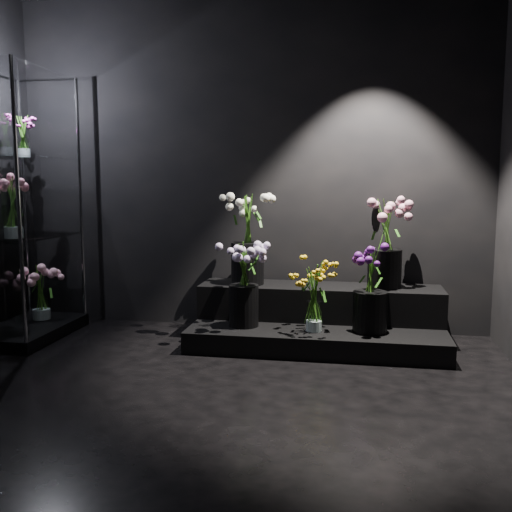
# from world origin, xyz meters

# --- Properties ---
(floor) EXTENTS (4.00, 4.00, 0.00)m
(floor) POSITION_xyz_m (0.00, 0.00, 0.00)
(floor) COLOR black
(floor) RESTS_ON ground
(wall_back) EXTENTS (4.00, 0.00, 4.00)m
(wall_back) POSITION_xyz_m (0.00, 2.00, 1.40)
(wall_back) COLOR black
(wall_back) RESTS_ON floor
(display_riser) EXTENTS (1.92, 0.85, 0.43)m
(display_riser) POSITION_xyz_m (0.63, 1.62, 0.18)
(display_riser) COLOR black
(display_riser) RESTS_ON floor
(display_case) EXTENTS (0.57, 0.96, 2.11)m
(display_case) POSITION_xyz_m (-1.69, 1.34, 1.05)
(display_case) COLOR black
(display_case) RESTS_ON floor
(bouquet_orange_bells) EXTENTS (0.36, 0.36, 0.51)m
(bouquet_orange_bells) POSITION_xyz_m (0.62, 1.32, 0.43)
(bouquet_orange_bells) COLOR white
(bouquet_orange_bells) RESTS_ON display_riser
(bouquet_lilac) EXTENTS (0.41, 0.41, 0.65)m
(bouquet_lilac) POSITION_xyz_m (0.08, 1.39, 0.55)
(bouquet_lilac) COLOR black
(bouquet_lilac) RESTS_ON display_riser
(bouquet_purple) EXTENTS (0.38, 0.38, 0.61)m
(bouquet_purple) POSITION_xyz_m (1.02, 1.38, 0.48)
(bouquet_purple) COLOR black
(bouquet_purple) RESTS_ON display_riser
(bouquet_cream_roses) EXTENTS (0.47, 0.47, 0.72)m
(bouquet_cream_roses) POSITION_xyz_m (0.05, 1.71, 0.84)
(bouquet_cream_roses) COLOR black
(bouquet_cream_roses) RESTS_ON display_riser
(bouquet_pink_roses) EXTENTS (0.46, 0.46, 0.70)m
(bouquet_pink_roses) POSITION_xyz_m (1.13, 1.75, 0.82)
(bouquet_pink_roses) COLOR black
(bouquet_pink_roses) RESTS_ON display_riser
(bouquet_case_pink) EXTENTS (0.33, 0.33, 0.46)m
(bouquet_case_pink) POSITION_xyz_m (-1.66, 1.17, 1.06)
(bouquet_case_pink) COLOR white
(bouquet_case_pink) RESTS_ON display_case
(bouquet_case_magenta) EXTENTS (0.26, 0.26, 0.34)m
(bouquet_case_magenta) POSITION_xyz_m (-1.75, 1.50, 1.62)
(bouquet_case_magenta) COLOR white
(bouquet_case_magenta) RESTS_ON display_case
(bouquet_case_base_pink) EXTENTS (0.42, 0.42, 0.47)m
(bouquet_case_base_pink) POSITION_xyz_m (-1.69, 1.55, 0.34)
(bouquet_case_base_pink) COLOR white
(bouquet_case_base_pink) RESTS_ON display_case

